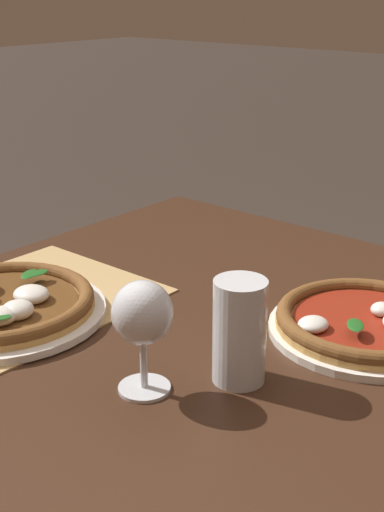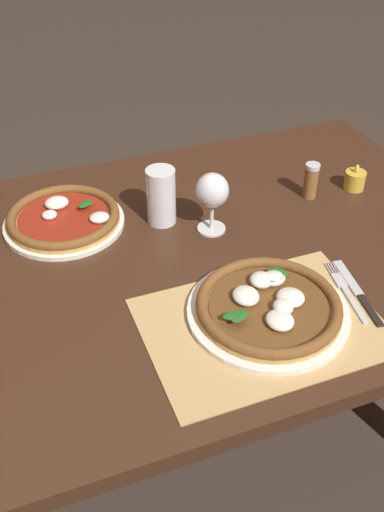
{
  "view_description": "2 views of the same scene",
  "coord_description": "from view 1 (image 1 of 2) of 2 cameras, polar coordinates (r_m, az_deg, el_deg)",
  "views": [
    {
      "loc": [
        0.62,
        0.64,
        1.24
      ],
      "look_at": [
        -0.2,
        -0.05,
        0.83
      ],
      "focal_mm": 50.0,
      "sensor_mm": 36.0,
      "label": 1
    },
    {
      "loc": [
        -0.44,
        -1.04,
        1.59
      ],
      "look_at": [
        -0.07,
        -0.06,
        0.78
      ],
      "focal_mm": 42.0,
      "sensor_mm": 36.0,
      "label": 2
    }
  ],
  "objects": [
    {
      "name": "dining_table",
      "position": [
        1.07,
        -5.19,
        -12.93
      ],
      "size": [
        1.36,
        0.99,
        0.74
      ],
      "color": "#382114",
      "rests_on": "ground"
    },
    {
      "name": "pizza_far",
      "position": [
        1.12,
        13.81,
        -5.21
      ],
      "size": [
        0.3,
        0.3,
        0.05
      ],
      "color": "silver",
      "rests_on": "dining_table"
    },
    {
      "name": "pint_glass",
      "position": [
        0.95,
        3.81,
        -6.18
      ],
      "size": [
        0.07,
        0.07,
        0.15
      ],
      "color": "silver",
      "rests_on": "dining_table"
    },
    {
      "name": "pizza_near",
      "position": [
        1.18,
        -15.07,
        -3.8
      ],
      "size": [
        0.33,
        0.33,
        0.05
      ],
      "color": "silver",
      "rests_on": "paper_placemat"
    },
    {
      "name": "wine_glass",
      "position": [
        0.91,
        -3.98,
        -4.95
      ],
      "size": [
        0.08,
        0.08,
        0.16
      ],
      "color": "silver",
      "rests_on": "dining_table"
    },
    {
      "name": "paper_placemat",
      "position": [
        1.22,
        -14.73,
        -4.04
      ],
      "size": [
        0.48,
        0.34,
        0.0
      ],
      "primitive_type": "cube",
      "color": "tan",
      "rests_on": "dining_table"
    }
  ]
}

